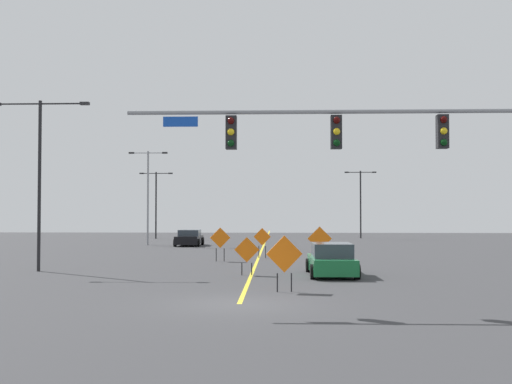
{
  "coord_description": "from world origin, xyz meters",
  "views": [
    {
      "loc": [
        1.2,
        -19.28,
        2.9
      ],
      "look_at": [
        -0.18,
        19.92,
        4.11
      ],
      "focal_mm": 43.36,
      "sensor_mm": 36.0,
      "label": 1
    }
  ],
  "objects_px": {
    "traffic_signal_assembly": "(390,145)",
    "construction_sign_right_shoulder": "(320,240)",
    "street_lamp_near_right": "(40,168)",
    "construction_sign_median_near": "(284,256)",
    "construction_sign_right_lane": "(262,239)",
    "car_black_distant": "(189,238)",
    "street_lamp_far_left": "(156,198)",
    "construction_sign_median_far": "(247,252)",
    "street_lamp_near_left": "(361,198)",
    "car_green_far": "(331,260)",
    "construction_sign_left_shoulder": "(220,240)",
    "street_lamp_mid_left": "(148,189)"
  },
  "relations": [
    {
      "from": "street_lamp_near_left",
      "to": "street_lamp_mid_left",
      "type": "bearing_deg",
      "value": -144.87
    },
    {
      "from": "street_lamp_mid_left",
      "to": "construction_sign_left_shoulder",
      "type": "distance_m",
      "value": 18.74
    },
    {
      "from": "construction_sign_right_shoulder",
      "to": "construction_sign_median_far",
      "type": "bearing_deg",
      "value": -119.32
    },
    {
      "from": "construction_sign_median_near",
      "to": "car_green_far",
      "type": "xyz_separation_m",
      "value": [
        2.18,
        5.69,
        -0.59
      ]
    },
    {
      "from": "street_lamp_near_right",
      "to": "construction_sign_right_shoulder",
      "type": "relative_size",
      "value": 4.05
    },
    {
      "from": "construction_sign_right_lane",
      "to": "construction_sign_right_shoulder",
      "type": "bearing_deg",
      "value": -48.38
    },
    {
      "from": "street_lamp_far_left",
      "to": "construction_sign_left_shoulder",
      "type": "bearing_deg",
      "value": -71.84
    },
    {
      "from": "construction_sign_median_near",
      "to": "street_lamp_near_left",
      "type": "bearing_deg",
      "value": 78.94
    },
    {
      "from": "traffic_signal_assembly",
      "to": "construction_sign_right_shoulder",
      "type": "relative_size",
      "value": 6.5
    },
    {
      "from": "street_lamp_near_right",
      "to": "construction_sign_median_near",
      "type": "distance_m",
      "value": 14.28
    },
    {
      "from": "traffic_signal_assembly",
      "to": "car_green_far",
      "type": "distance_m",
      "value": 9.73
    },
    {
      "from": "construction_sign_right_shoulder",
      "to": "car_green_far",
      "type": "bearing_deg",
      "value": -89.35
    },
    {
      "from": "construction_sign_median_far",
      "to": "car_green_far",
      "type": "distance_m",
      "value": 3.84
    },
    {
      "from": "street_lamp_near_left",
      "to": "construction_sign_median_far",
      "type": "distance_m",
      "value": 39.86
    },
    {
      "from": "construction_sign_right_lane",
      "to": "construction_sign_left_shoulder",
      "type": "distance_m",
      "value": 3.61
    },
    {
      "from": "street_lamp_near_left",
      "to": "construction_sign_right_lane",
      "type": "xyz_separation_m",
      "value": [
        -9.82,
        -28.0,
        -3.14
      ]
    },
    {
      "from": "street_lamp_far_left",
      "to": "construction_sign_left_shoulder",
      "type": "height_order",
      "value": "street_lamp_far_left"
    },
    {
      "from": "traffic_signal_assembly",
      "to": "construction_sign_median_far",
      "type": "distance_m",
      "value": 10.72
    },
    {
      "from": "construction_sign_right_shoulder",
      "to": "construction_sign_left_shoulder",
      "type": "bearing_deg",
      "value": 170.08
    },
    {
      "from": "street_lamp_far_left",
      "to": "car_green_far",
      "type": "xyz_separation_m",
      "value": [
        15.23,
        -36.61,
        -3.55
      ]
    },
    {
      "from": "street_lamp_mid_left",
      "to": "street_lamp_far_left",
      "type": "bearing_deg",
      "value": 98.05
    },
    {
      "from": "traffic_signal_assembly",
      "to": "construction_sign_right_shoulder",
      "type": "xyz_separation_m",
      "value": [
        -1.17,
        15.36,
        -3.69
      ]
    },
    {
      "from": "street_lamp_near_left",
      "to": "construction_sign_left_shoulder",
      "type": "relative_size",
      "value": 3.69
    },
    {
      "from": "construction_sign_right_lane",
      "to": "car_black_distant",
      "type": "height_order",
      "value": "construction_sign_right_lane"
    },
    {
      "from": "street_lamp_near_right",
      "to": "street_lamp_far_left",
      "type": "distance_m",
      "value": 35.14
    },
    {
      "from": "street_lamp_near_right",
      "to": "construction_sign_median_near",
      "type": "xyz_separation_m",
      "value": [
        11.77,
        -7.19,
        -3.71
      ]
    },
    {
      "from": "street_lamp_far_left",
      "to": "construction_sign_right_shoulder",
      "type": "distance_m",
      "value": 33.67
    },
    {
      "from": "traffic_signal_assembly",
      "to": "construction_sign_median_far",
      "type": "relative_size",
      "value": 7.69
    },
    {
      "from": "street_lamp_far_left",
      "to": "construction_sign_right_shoulder",
      "type": "relative_size",
      "value": 3.45
    },
    {
      "from": "street_lamp_near_left",
      "to": "construction_sign_median_near",
      "type": "distance_m",
      "value": 45.03
    },
    {
      "from": "construction_sign_right_shoulder",
      "to": "street_lamp_far_left",
      "type": "bearing_deg",
      "value": 116.86
    },
    {
      "from": "traffic_signal_assembly",
      "to": "street_lamp_near_left",
      "type": "relative_size",
      "value": 1.84
    },
    {
      "from": "street_lamp_mid_left",
      "to": "construction_sign_median_far",
      "type": "distance_m",
      "value": 26.46
    },
    {
      "from": "street_lamp_near_right",
      "to": "construction_sign_right_lane",
      "type": "relative_size",
      "value": 4.46
    },
    {
      "from": "construction_sign_left_shoulder",
      "to": "car_green_far",
      "type": "xyz_separation_m",
      "value": [
        5.74,
        -7.68,
        -0.56
      ]
    },
    {
      "from": "street_lamp_mid_left",
      "to": "construction_sign_right_shoulder",
      "type": "relative_size",
      "value": 3.94
    },
    {
      "from": "construction_sign_right_lane",
      "to": "car_green_far",
      "type": "bearing_deg",
      "value": -72.01
    },
    {
      "from": "traffic_signal_assembly",
      "to": "street_lamp_mid_left",
      "type": "xyz_separation_m",
      "value": [
        -14.6,
        33.04,
        -0.21
      ]
    },
    {
      "from": "construction_sign_left_shoulder",
      "to": "car_black_distant",
      "type": "relative_size",
      "value": 0.47
    },
    {
      "from": "street_lamp_near_left",
      "to": "construction_sign_median_near",
      "type": "height_order",
      "value": "street_lamp_near_left"
    },
    {
      "from": "street_lamp_near_right",
      "to": "construction_sign_left_shoulder",
      "type": "bearing_deg",
      "value": 36.99
    },
    {
      "from": "construction_sign_right_lane",
      "to": "car_black_distant",
      "type": "xyz_separation_m",
      "value": [
        -6.46,
        13.29,
        -0.55
      ]
    },
    {
      "from": "street_lamp_mid_left",
      "to": "street_lamp_near_left",
      "type": "xyz_separation_m",
      "value": [
        19.94,
        14.03,
        -0.42
      ]
    },
    {
      "from": "construction_sign_right_lane",
      "to": "construction_sign_right_shoulder",
      "type": "relative_size",
      "value": 0.91
    },
    {
      "from": "construction_sign_right_lane",
      "to": "car_black_distant",
      "type": "relative_size",
      "value": 0.45
    },
    {
      "from": "street_lamp_far_left",
      "to": "car_green_far",
      "type": "distance_m",
      "value": 39.81
    },
    {
      "from": "construction_sign_right_lane",
      "to": "construction_sign_left_shoulder",
      "type": "bearing_deg",
      "value": -130.83
    },
    {
      "from": "street_lamp_mid_left",
      "to": "construction_sign_right_lane",
      "type": "relative_size",
      "value": 4.34
    },
    {
      "from": "street_lamp_near_right",
      "to": "car_black_distant",
      "type": "distance_m",
      "value": 22.99
    },
    {
      "from": "street_lamp_far_left",
      "to": "construction_sign_median_near",
      "type": "relative_size",
      "value": 3.48
    }
  ]
}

